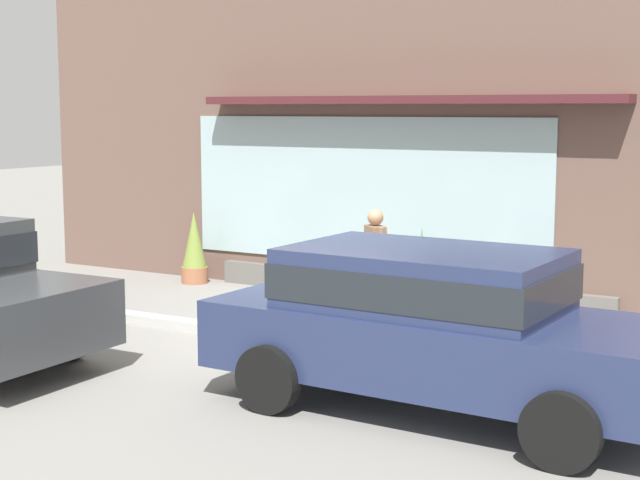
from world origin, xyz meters
name	(u,v)px	position (x,y,z in m)	size (l,w,h in m)	color
ground_plane	(300,341)	(0.00, 0.00, 0.00)	(60.00, 60.00, 0.00)	gray
curb_strip	(291,339)	(0.00, -0.20, 0.06)	(14.00, 0.24, 0.12)	#B2B2AD
storefront	(409,126)	(-0.01, 3.19, 2.62)	(14.00, 0.81, 5.34)	brown
fire_hydrant	(319,295)	(-0.10, 0.66, 0.47)	(0.41, 0.37, 0.91)	#4C8C47
pedestrian_with_handbag	(375,260)	(0.47, 1.12, 0.92)	(0.53, 0.52, 1.58)	brown
parked_car_navy	(436,320)	(2.60, -1.77, 0.90)	(4.64, 2.06, 1.57)	navy
potted_plant_window_left	(194,249)	(-3.62, 2.58, 0.57)	(0.44, 0.44, 1.19)	#9E6042
potted_plant_low_front	(421,269)	(0.48, 2.60, 0.57)	(0.26, 0.26, 1.19)	#B7B2A3
potted_plant_doorstep	(493,293)	(1.60, 2.51, 0.34)	(0.41, 0.41, 0.64)	#4C4C51
potted_plant_near_hydrant	(281,283)	(-1.79, 2.39, 0.20)	(0.24, 0.24, 0.40)	#33473D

